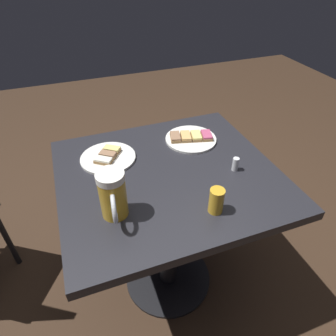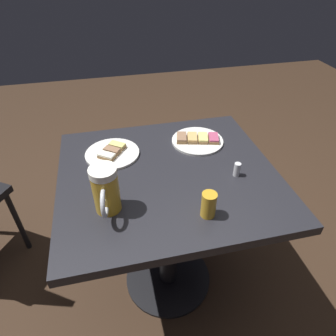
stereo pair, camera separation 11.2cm
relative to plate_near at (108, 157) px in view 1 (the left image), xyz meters
The scene contains 7 objects.
ground_plane 0.78m from the plate_near, 140.20° to the left, with size 6.00×6.00×0.00m, color #382619.
cafe_table 0.30m from the plate_near, 140.20° to the left, with size 0.83×0.75×0.72m.
plate_near is the anchor object (origin of this frame).
plate_far 0.37m from the plate_near, behind, with size 0.23×0.23×0.03m.
beer_mug 0.32m from the plate_near, 83.37° to the left, with size 0.09×0.15×0.17m.
beer_glass_small 0.49m from the plate_near, 123.85° to the left, with size 0.05×0.05×0.09m, color gold.
salt_shaker 0.51m from the plate_near, 151.65° to the left, with size 0.02×0.02×0.05m, color silver.
Camera 1 is at (0.30, 0.83, 1.43)m, focal length 31.49 mm.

